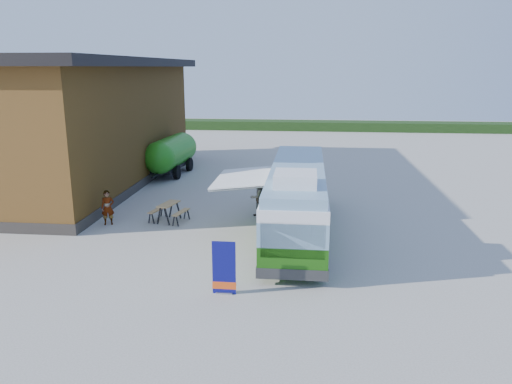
# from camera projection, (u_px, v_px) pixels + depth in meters

# --- Properties ---
(ground) EXTENTS (100.00, 100.00, 0.00)m
(ground) POSITION_uv_depth(u_px,v_px,m) (227.00, 241.00, 20.57)
(ground) COLOR #BCB7AD
(ground) RESTS_ON ground
(barn) EXTENTS (9.60, 21.20, 7.50)m
(barn) POSITION_uv_depth(u_px,v_px,m) (82.00, 124.00, 30.38)
(barn) COLOR brown
(barn) RESTS_ON ground
(hedge) EXTENTS (40.00, 3.00, 1.00)m
(hedge) POSITION_uv_depth(u_px,v_px,m) (350.00, 126.00, 56.32)
(hedge) COLOR #264419
(hedge) RESTS_ON ground
(bus) EXTENTS (2.40, 11.11, 3.41)m
(bus) POSITION_uv_depth(u_px,v_px,m) (297.00, 197.00, 21.06)
(bus) COLOR #297213
(bus) RESTS_ON ground
(awning) EXTENTS (2.48, 4.04, 0.50)m
(awning) POSITION_uv_depth(u_px,v_px,m) (249.00, 178.00, 20.75)
(awning) COLOR white
(awning) RESTS_ON ground
(banner) EXTENTS (0.76, 0.18, 1.75)m
(banner) POSITION_uv_depth(u_px,v_px,m) (224.00, 273.00, 15.61)
(banner) COLOR #0D0E64
(banner) RESTS_ON ground
(picnic_table) EXTENTS (1.78, 1.66, 0.87)m
(picnic_table) POSITION_uv_depth(u_px,v_px,m) (169.00, 208.00, 23.02)
(picnic_table) COLOR tan
(picnic_table) RESTS_ON ground
(person_a) EXTENTS (0.67, 0.55, 1.59)m
(person_a) POSITION_uv_depth(u_px,v_px,m) (108.00, 208.00, 22.54)
(person_a) COLOR #999999
(person_a) RESTS_ON ground
(person_b) EXTENTS (1.08, 1.10, 1.79)m
(person_b) POSITION_uv_depth(u_px,v_px,m) (257.00, 197.00, 23.98)
(person_b) COLOR #999999
(person_b) RESTS_ON ground
(slurry_tanker) EXTENTS (2.34, 6.83, 2.52)m
(slurry_tanker) POSITION_uv_depth(u_px,v_px,m) (171.00, 153.00, 32.96)
(slurry_tanker) COLOR #248718
(slurry_tanker) RESTS_ON ground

